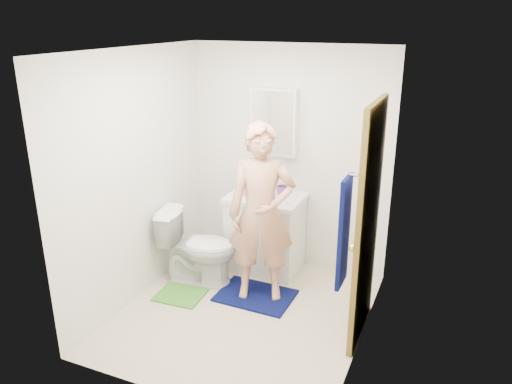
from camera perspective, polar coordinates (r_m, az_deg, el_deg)
floor at (r=4.86m, az=-1.44°, el=-13.70°), size 2.20×2.40×0.02m
ceiling at (r=4.07m, az=-1.73°, el=16.07°), size 2.20×2.40×0.02m
wall_back at (r=5.39m, az=3.81°, el=3.85°), size 2.20×0.02×2.40m
wall_front at (r=3.34m, az=-10.30°, el=-6.64°), size 2.20×0.02×2.40m
wall_left at (r=4.86m, az=-13.55°, el=1.58°), size 0.02×2.40×2.40m
wall_right at (r=4.01m, az=13.01°, el=-2.28°), size 0.02×2.40×2.40m
vanity_cabinet at (r=5.45m, az=1.09°, el=-4.87°), size 0.75×0.55×0.80m
countertop at (r=5.29m, az=1.12°, el=-0.68°), size 0.79×0.59×0.05m
sink_basin at (r=5.29m, az=1.12°, el=-0.53°), size 0.40×0.40×0.03m
faucet at (r=5.42m, az=1.84°, el=0.77°), size 0.03×0.03×0.12m
medicine_cabinet at (r=5.28m, az=2.11°, el=8.02°), size 0.50×0.12×0.70m
mirror_panel at (r=5.22m, az=1.86°, el=7.89°), size 0.46×0.01×0.66m
door at (r=4.22m, az=12.61°, el=-3.69°), size 0.05×0.80×2.05m
door_knob at (r=3.97m, az=11.06°, el=-6.31°), size 0.07×0.07×0.07m
towel at (r=3.49m, az=10.01°, el=-4.57°), size 0.03×0.24×0.80m
towel_hook at (r=3.33m, az=11.10°, el=1.93°), size 0.06×0.02×0.02m
toilet at (r=5.21m, az=-6.60°, el=-6.26°), size 0.85×0.59×0.80m
bath_mat at (r=5.09m, az=-0.06°, el=-11.75°), size 0.75×0.54×0.02m
green_rug at (r=5.16m, az=-8.64°, el=-11.55°), size 0.48×0.41×0.02m
soap_dispenser at (r=5.26m, az=-0.88°, el=0.53°), size 0.08×0.08×0.18m
toothbrush_cup at (r=5.31m, az=3.00°, el=0.20°), size 0.13×0.13×0.10m
man at (r=4.70m, az=0.64°, el=-2.48°), size 0.74×0.61×1.74m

